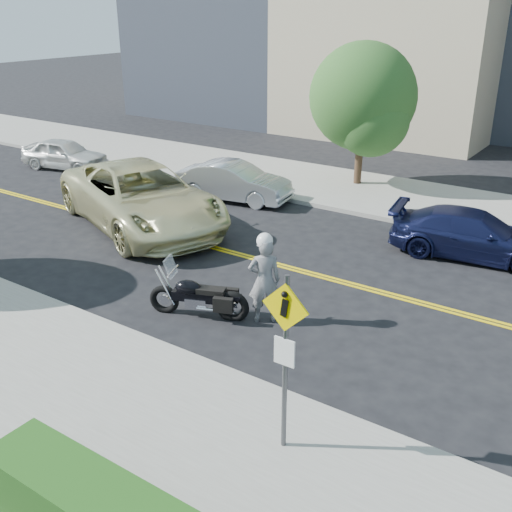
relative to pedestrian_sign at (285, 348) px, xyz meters
The scene contains 11 objects.
ground_plane 7.83m from the pedestrian_sign, 123.64° to the left, with size 120.00×120.00×0.00m, color black.
sidewalk_near 4.75m from the pedestrian_sign, 164.21° to the right, with size 60.00×5.00×0.15m, color #9E9B91.
sidewalk_far 14.56m from the pedestrian_sign, 106.91° to the left, with size 60.00×5.00×0.15m, color #9E9B91.
pedestrian_sign is the anchor object (origin of this frame).
motorcyclist 4.46m from the pedestrian_sign, 127.29° to the left, with size 0.87×0.83×2.14m.
motorcycle 5.07m from the pedestrian_sign, 144.89° to the left, with size 2.29×0.70×1.40m, color black, non-canonical shape.
suv 11.44m from the pedestrian_sign, 145.11° to the left, with size 3.30×7.16×1.99m, color beige.
parked_car_white 20.02m from the pedestrian_sign, 150.07° to the left, with size 1.54×3.83×1.31m, color silver.
parked_car_silver 13.55m from the pedestrian_sign, 129.35° to the left, with size 1.47×4.21×1.39m, color silver.
parked_car_blue 10.01m from the pedestrian_sign, 89.08° to the left, with size 1.86×4.58×1.33m, color #161A42.
tree_far_a 15.66m from the pedestrian_sign, 110.90° to the left, with size 4.00×4.00×5.47m.
Camera 1 is at (8.13, -12.90, 6.69)m, focal length 42.00 mm.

